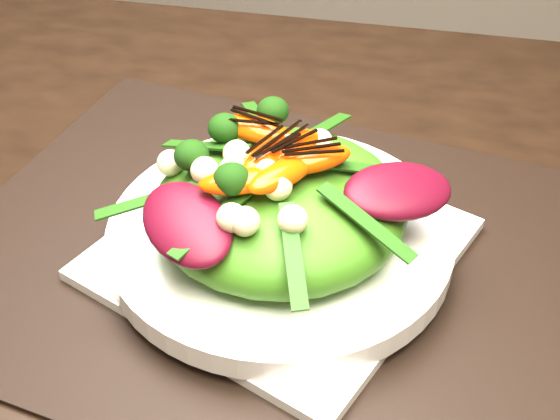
% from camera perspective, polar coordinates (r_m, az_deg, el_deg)
% --- Properties ---
extents(placemat, '(0.57, 0.47, 0.00)m').
position_cam_1_polar(placemat, '(0.58, -0.00, -3.44)').
color(placemat, black).
rests_on(placemat, dining_table).
extents(plate_base, '(0.31, 0.31, 0.01)m').
position_cam_1_polar(plate_base, '(0.58, -0.00, -2.96)').
color(plate_base, white).
rests_on(plate_base, placemat).
extents(salad_bowl, '(0.28, 0.28, 0.02)m').
position_cam_1_polar(salad_bowl, '(0.57, 0.00, -1.91)').
color(salad_bowl, white).
rests_on(salad_bowl, plate_base).
extents(lettuce_mound, '(0.22, 0.22, 0.06)m').
position_cam_1_polar(lettuce_mound, '(0.55, 0.00, 0.39)').
color(lettuce_mound, '#3C7115').
rests_on(lettuce_mound, salad_bowl).
extents(radicchio_leaf, '(0.10, 0.09, 0.02)m').
position_cam_1_polar(radicchio_leaf, '(0.53, 9.01, 1.46)').
color(radicchio_leaf, '#430713').
rests_on(radicchio_leaf, lettuce_mound).
extents(orange_segment, '(0.06, 0.05, 0.02)m').
position_cam_1_polar(orange_segment, '(0.55, -1.04, 5.19)').
color(orange_segment, '#EE3A03').
rests_on(orange_segment, lettuce_mound).
extents(broccoli_floret, '(0.04, 0.04, 0.04)m').
position_cam_1_polar(broccoli_floret, '(0.56, -5.58, 6.15)').
color(broccoli_floret, '#0D3409').
rests_on(broccoli_floret, lettuce_mound).
extents(macadamia_nut, '(0.02, 0.02, 0.02)m').
position_cam_1_polar(macadamia_nut, '(0.48, 1.65, -0.76)').
color(macadamia_nut, beige).
rests_on(macadamia_nut, lettuce_mound).
extents(balsamic_drizzle, '(0.04, 0.02, 0.00)m').
position_cam_1_polar(balsamic_drizzle, '(0.54, -1.05, 5.92)').
color(balsamic_drizzle, black).
rests_on(balsamic_drizzle, orange_segment).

